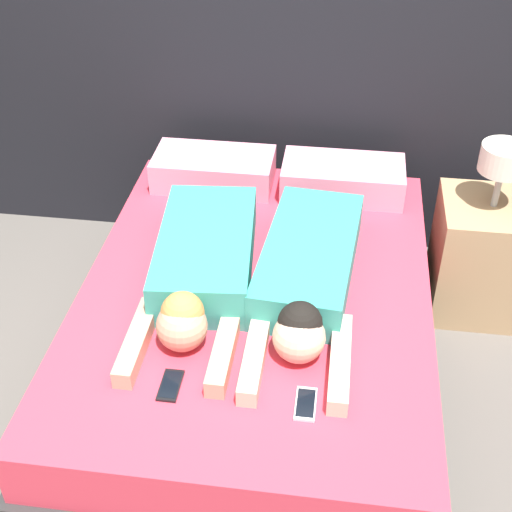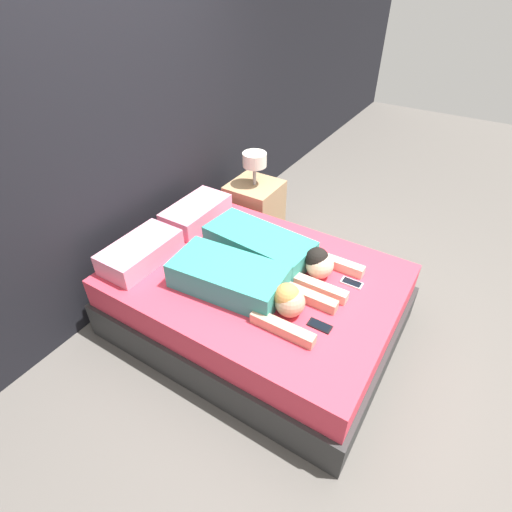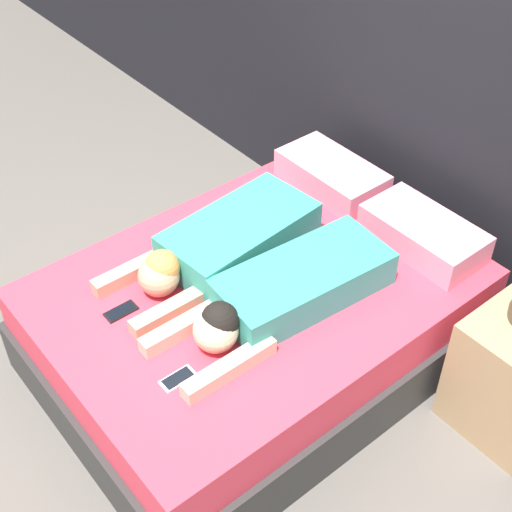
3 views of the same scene
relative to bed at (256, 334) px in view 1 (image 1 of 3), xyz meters
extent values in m
plane|color=#5B5651|center=(0.00, 0.00, -0.26)|extent=(12.00, 12.00, 0.00)
cube|color=black|center=(0.00, 1.14, 1.04)|extent=(12.00, 0.06, 2.60)
cube|color=#2D2D2D|center=(0.00, 0.00, -0.11)|extent=(1.46, 1.98, 0.29)
cube|color=#DB384C|center=(0.00, 0.00, 0.15)|extent=(1.40, 1.92, 0.23)
cube|color=pink|center=(-0.32, 0.78, 0.34)|extent=(0.58, 0.31, 0.15)
cube|color=pink|center=(0.32, 0.78, 0.34)|extent=(0.58, 0.31, 0.15)
cube|color=teal|center=(-0.22, 0.08, 0.36)|extent=(0.44, 0.78, 0.18)
sphere|color=tan|center=(-0.22, -0.38, 0.36)|extent=(0.19, 0.19, 0.19)
sphere|color=#D18C47|center=(-0.22, -0.36, 0.40)|extent=(0.16, 0.16, 0.16)
cube|color=tan|center=(-0.38, -0.42, 0.30)|extent=(0.07, 0.41, 0.07)
cube|color=tan|center=(-0.06, -0.42, 0.30)|extent=(0.07, 0.41, 0.07)
cube|color=teal|center=(0.21, 0.10, 0.35)|extent=(0.42, 0.82, 0.17)
sphere|color=beige|center=(0.21, -0.38, 0.36)|extent=(0.19, 0.19, 0.19)
sphere|color=black|center=(0.21, -0.36, 0.40)|extent=(0.16, 0.16, 0.16)
cube|color=beige|center=(0.06, -0.43, 0.30)|extent=(0.07, 0.44, 0.07)
cube|color=beige|center=(0.36, -0.43, 0.30)|extent=(0.07, 0.44, 0.07)
cube|color=black|center=(-0.22, -0.59, 0.27)|extent=(0.07, 0.15, 0.01)
cube|color=black|center=(-0.22, -0.59, 0.28)|extent=(0.06, 0.12, 0.00)
cube|color=silver|center=(0.25, -0.61, 0.27)|extent=(0.07, 0.15, 0.01)
cube|color=black|center=(0.25, -0.61, 0.28)|extent=(0.06, 0.12, 0.00)
cube|color=tan|center=(1.01, 0.65, 0.04)|extent=(0.45, 0.45, 0.59)
cylinder|color=#999999|center=(1.01, 0.65, 0.42)|extent=(0.03, 0.03, 0.18)
cylinder|color=silver|center=(1.01, 0.65, 0.57)|extent=(0.22, 0.22, 0.12)
camera|label=1|loc=(0.31, -2.23, 2.09)|focal=50.00mm
camera|label=2|loc=(-1.80, -1.13, 2.06)|focal=28.00mm
camera|label=3|loc=(1.85, -1.51, 2.50)|focal=50.00mm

